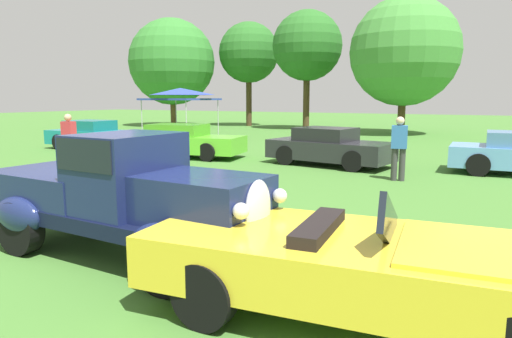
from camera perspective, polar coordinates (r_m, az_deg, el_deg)
ground_plane at (r=7.27m, az=-15.47°, el=-8.83°), size 120.00×120.00×0.00m
feature_pickup_truck at (r=6.53m, az=-16.16°, el=-3.01°), size 4.57×1.94×1.70m
neighbor_convertible at (r=4.66m, az=14.24°, el=-11.39°), size 4.49×2.13×1.40m
show_car_teal at (r=20.83m, az=-19.74°, el=4.01°), size 4.09×1.90×1.22m
show_car_lime at (r=17.08m, az=-9.32°, el=3.46°), size 4.73×2.45×1.22m
show_car_charcoal at (r=14.97m, az=9.02°, el=2.72°), size 4.17×2.27×1.22m
spectator_near_truck at (r=12.57m, az=17.40°, el=2.71°), size 0.44×0.31×1.69m
spectator_between_cars at (r=15.13m, az=-22.27°, el=3.43°), size 0.42×0.27×1.69m
canopy_tent_left_field at (r=25.69m, az=-9.43°, el=9.30°), size 3.30×3.30×2.71m
treeline_far_left at (r=36.60m, az=-10.43°, el=12.98°), size 6.55×6.55×8.17m
treeline_mid_left at (r=36.13m, az=-0.90°, el=14.27°), size 4.59×4.59×7.91m
treeline_center at (r=32.41m, az=6.40°, el=14.99°), size 4.75×4.75×8.07m
treeline_mid_right at (r=28.91m, az=18.03°, el=13.73°), size 6.33×6.33×8.01m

